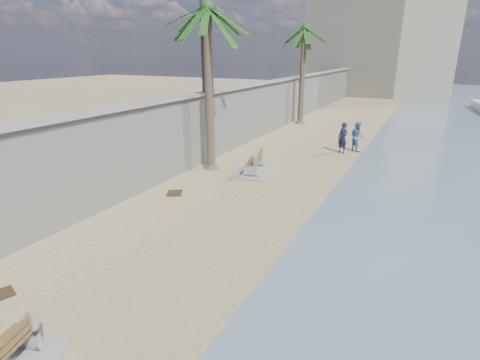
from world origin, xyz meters
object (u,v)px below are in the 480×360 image
(palm_mid, at_px, (207,10))
(person_a, at_px, (343,136))
(bench_far, at_px, (254,165))
(person_b, at_px, (357,135))
(palm_back, at_px, (305,30))

(palm_mid, height_order, person_a, palm_mid)
(bench_far, distance_m, person_a, 6.53)
(bench_far, bearing_deg, palm_mid, -174.96)
(person_b, bearing_deg, bench_far, 104.02)
(palm_mid, height_order, palm_back, palm_mid)
(palm_back, height_order, person_b, palm_back)
(bench_far, distance_m, person_b, 7.56)
(person_a, distance_m, person_b, 1.05)
(palm_mid, bearing_deg, person_b, 49.82)
(person_a, bearing_deg, bench_far, -88.54)
(palm_mid, bearing_deg, palm_back, 89.81)
(person_b, bearing_deg, palm_back, -8.76)
(palm_mid, relative_size, person_a, 4.09)
(bench_far, relative_size, person_b, 1.41)
(palm_back, height_order, person_a, palm_back)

